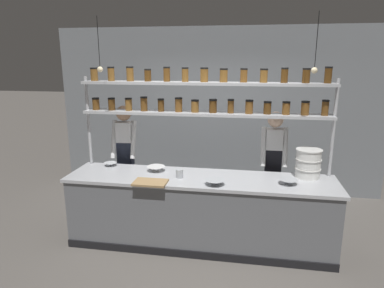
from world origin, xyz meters
The scene contains 14 objects.
ground_plane centered at (0.00, 0.00, 0.00)m, with size 40.00×40.00×0.00m, color #5B5651.
back_wall centered at (0.00, 2.04, 1.46)m, with size 5.79×0.12×2.92m, color gray.
prep_counter centered at (0.00, 0.00, 0.46)m, with size 3.39×0.76×0.92m.
spice_shelf_unit centered at (0.00, 0.33, 1.85)m, with size 3.27×0.28×2.28m.
chef_left centered at (-1.21, 0.62, 1.00)m, with size 0.38×0.31×1.72m.
chef_center centered at (0.94, 0.65, 0.97)m, with size 0.36×0.29×1.68m.
container_stack centered at (1.33, 0.24, 1.10)m, with size 0.32×0.32×0.36m.
cutting_board centered at (-0.55, -0.31, 0.93)m, with size 0.40×0.26×0.02m.
prep_bowl_near_left centered at (0.21, -0.24, 0.95)m, with size 0.24×0.24×0.07m.
prep_bowl_center_front centered at (-0.61, 0.15, 0.95)m, with size 0.24×0.24×0.07m.
prep_bowl_center_back centered at (-1.30, 0.26, 0.94)m, with size 0.18×0.18×0.05m.
prep_bowl_near_right centered at (1.07, -0.07, 0.95)m, with size 0.22×0.22×0.06m.
serving_cup_front centered at (-0.25, -0.05, 0.97)m, with size 0.09×0.09×0.11m.
pendant_light_row centered at (0.01, 0.00, 2.28)m, with size 2.59×0.07×0.66m.
Camera 1 is at (0.58, -4.04, 2.36)m, focal length 32.00 mm.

